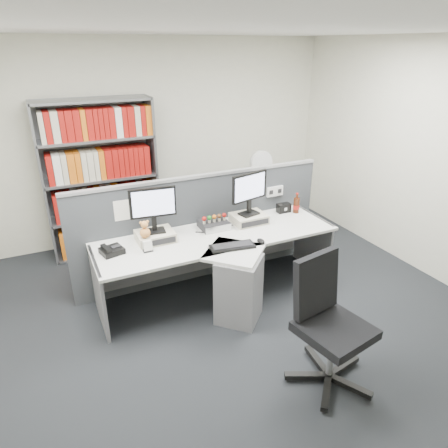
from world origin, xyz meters
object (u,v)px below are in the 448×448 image
desk (226,266)px  monitor_right (250,190)px  desk_phone (111,250)px  office_chair (327,319)px  shelving_unit (101,181)px  filing_cabinet (259,212)px  cola_bottle (296,205)px  monitor_left (153,206)px  keyboard (232,246)px  desk_fan (261,165)px  desk_calendar (148,247)px  desktop_pc (214,225)px  mouse (261,241)px  speaker (284,208)px

desk → monitor_right: (0.47, 0.38, 0.65)m
desk_phone → office_chair: (1.38, -1.58, -0.18)m
shelving_unit → filing_cabinet: 2.24m
cola_bottle → office_chair: office_chair is taller
monitor_left → desk_phone: (-0.47, -0.09, -0.35)m
keyboard → desk_fan: size_ratio=0.85×
shelving_unit → monitor_right: bearing=-47.0°
monitor_right → desk_calendar: monitor_right is taller
desktop_pc → desk_fan: desk_fan is taller
monitor_left → desk_fan: bearing=29.0°
monitor_right → desk_fan: (0.73, 1.02, -0.06)m
desktop_pc → shelving_unit: bearing=123.3°
keyboard → desk_fan: (1.18, 1.50, 0.31)m
desk → keyboard: bearing=-79.5°
desktop_pc → keyboard: size_ratio=0.64×
cola_bottle → desk: bearing=-160.4°
mouse → cola_bottle: bearing=33.8°
desktop_pc → speaker: 0.96m
mouse → desk_fan: 1.79m
monitor_right → shelving_unit: (-1.37, 1.47, -0.13)m
monitor_right → cola_bottle: size_ratio=1.96×
desktop_pc → desk_calendar: bearing=-164.1°
monitor_left → speaker: size_ratio=2.91×
cola_bottle → shelving_unit: bearing=144.5°
monitor_right → desktop_pc: bearing=176.0°
desk_fan → mouse: bearing=-119.6°
desktop_pc → filing_cabinet: bearing=40.5°
desk_phone → office_chair: 2.10m
desk_phone → cola_bottle: cola_bottle is taller
filing_cabinet → desk_phone: bearing=-154.2°
cola_bottle → filing_cabinet: 1.10m
desktop_pc → cola_bottle: bearing=-0.6°
desk_calendar → desk_phone: bearing=162.2°
mouse → shelving_unit: bearing=121.8°
mouse → filing_cabinet: 1.80m
monitor_right → desktop_pc: 0.55m
speaker → cola_bottle: (0.13, -0.08, 0.04)m
desktop_pc → filing_cabinet: 1.57m
monitor_right → cola_bottle: bearing=1.6°
desk_calendar → monitor_right: bearing=9.2°
keyboard → mouse: mouse is taller
monitor_left → speaker: 1.67m
desktop_pc → shelving_unit: size_ratio=0.15×
cola_bottle → shelving_unit: shelving_unit is taller
monitor_right → desktop_pc: (-0.42, 0.03, -0.35)m
mouse → desk_phone: desk_phone is taller
desk → shelving_unit: size_ratio=1.30×
monitor_right → shelving_unit: shelving_unit is taller
desk → monitor_right: size_ratio=5.34×
monitor_right → mouse: bearing=-105.0°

